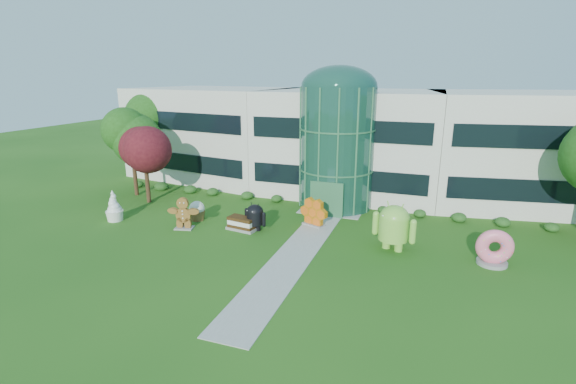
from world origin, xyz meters
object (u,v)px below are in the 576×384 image
(android_green, at_px, (394,224))
(android_black, at_px, (255,215))
(donut, at_px, (494,247))
(gingerbread, at_px, (183,213))

(android_green, relative_size, android_black, 1.55)
(android_green, bearing_deg, donut, 16.82)
(android_green, xyz_separation_m, android_black, (-9.61, 0.21, -0.61))
(android_green, height_order, android_black, android_green)
(android_green, distance_m, gingerbread, 14.62)
(donut, distance_m, gingerbread, 20.33)
(android_black, bearing_deg, gingerbread, -146.80)
(donut, bearing_deg, gingerbread, 177.17)
(android_green, bearing_deg, android_black, -162.09)
(android_black, distance_m, gingerbread, 5.16)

